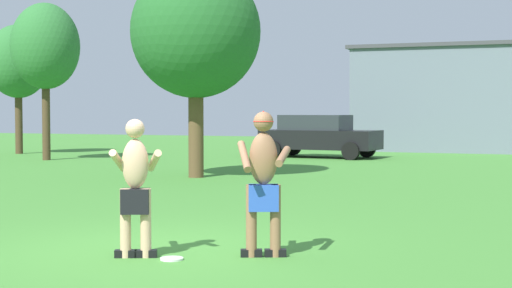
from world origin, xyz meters
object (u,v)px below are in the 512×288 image
car_black_near_post (319,135)px  tree_left_field (18,62)px  player_with_cap (263,176)px  frisbee (172,259)px  tree_right_field (196,32)px  tree_behind_players (45,47)px  player_in_black (135,185)px

car_black_near_post → tree_left_field: 12.48m
car_black_near_post → tree_left_field: (-11.98, -2.04, 2.86)m
player_with_cap → car_black_near_post: size_ratio=0.40×
frisbee → tree_right_field: (-4.65, 10.28, 3.77)m
tree_behind_players → tree_right_field: bearing=-29.2°
player_with_cap → tree_left_field: bearing=135.0°
player_in_black → tree_left_field: 23.75m
player_with_cap → tree_behind_players: 19.87m
player_in_black → frisbee: (0.48, 0.01, -0.85)m
tree_right_field → tree_left_field: bearing=147.3°
car_black_near_post → tree_right_field: 9.87m
frisbee → tree_left_field: bearing=132.4°
car_black_near_post → tree_right_field: tree_right_field is taller
player_with_cap → tree_right_field: (-5.59, 9.70, 2.81)m
player_with_cap → frisbee: (-0.94, -0.57, -0.96)m
tree_behind_players → car_black_near_post: bearing=30.1°
player_with_cap → player_in_black: player_with_cap is taller
tree_left_field → tree_behind_players: (3.46, -2.89, 0.29)m
frisbee → tree_right_field: tree_right_field is taller
player_in_black → car_black_near_post: bearing=100.5°
player_with_cap → tree_right_field: size_ratio=0.32×
tree_left_field → tree_behind_players: bearing=-39.9°
player_with_cap → frisbee: 1.46m
frisbee → car_black_near_post: (-4.14, 19.68, 0.81)m
player_with_cap → car_black_near_post: player_with_cap is taller
tree_left_field → tree_behind_players: size_ratio=0.94×
tree_left_field → tree_right_field: tree_right_field is taller
tree_right_field → tree_behind_players: 9.17m
player_with_cap → tree_right_field: tree_right_field is taller
player_with_cap → tree_left_field: 24.28m
frisbee → tree_right_field: 11.89m
frisbee → tree_behind_players: bearing=130.6°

